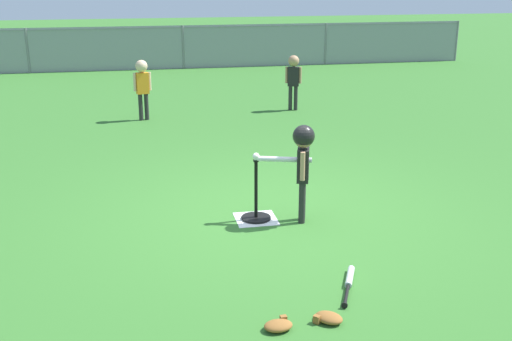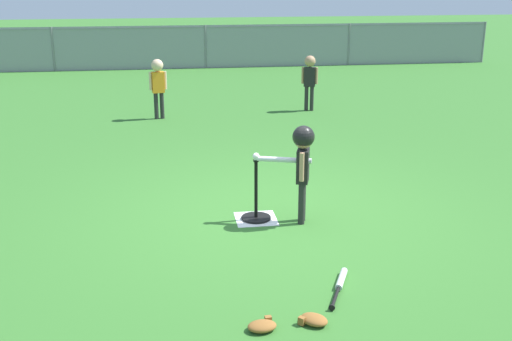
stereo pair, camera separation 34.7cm
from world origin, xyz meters
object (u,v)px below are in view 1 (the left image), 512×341
Objects in this scene: baseball_on_tee at (256,156)px; spare_bat_silver at (349,280)px; fielder_deep_right at (142,82)px; glove_near_bats at (278,325)px; batting_tee at (256,210)px; glove_by_plate at (328,318)px; batter_child at (302,154)px; fielder_near_right at (293,75)px.

spare_bat_silver is (0.49, -1.60, -0.68)m from baseball_on_tee.
fielder_deep_right is 4.56× the size of glove_near_bats.
glove_near_bats is (-0.76, -0.59, 0.01)m from spare_bat_silver.
batting_tee is at bearing 83.10° from glove_near_bats.
spare_bat_silver is 2.38× the size of glove_by_plate.
baseball_on_tee is 0.48m from batter_child.
spare_bat_silver is (-1.29, -6.92, -0.64)m from fielder_near_right.
fielder_deep_right reaches higher than spare_bat_silver.
spare_bat_silver is at bearing -88.65° from batter_child.
batting_tee reaches higher than glove_near_bats.
batter_child is at bearing 80.79° from glove_by_plate.
batting_tee is 0.63× the size of fielder_deep_right.
batter_child reaches higher than fielder_near_right.
batter_child is 2.29m from glove_near_bats.
glove_near_bats is at bearing -142.24° from spare_bat_silver.
baseball_on_tee is at bearing 93.54° from glove_by_plate.
batting_tee is 0.64× the size of fielder_near_right.
glove_by_plate reaches higher than spare_bat_silver.
batting_tee is at bearing 162.42° from batter_child.
spare_bat_silver is at bearing -72.86° from batting_tee.
glove_by_plate is 1.15× the size of glove_near_bats.
batting_tee is 0.80m from batter_child.
baseball_on_tee is 0.12× the size of spare_bat_silver.
glove_near_bats is at bearing -175.49° from glove_by_plate.
fielder_deep_right reaches higher than baseball_on_tee.
batter_child reaches higher than glove_near_bats.
baseball_on_tee is at bearing -108.50° from fielder_near_right.
glove_near_bats is (-0.40, -0.03, 0.00)m from glove_by_plate.
glove_by_plate is (-0.36, -0.56, 0.01)m from spare_bat_silver.
fielder_near_right is 7.68m from glove_by_plate.
baseball_on_tee reaches higher than glove_near_bats.
fielder_deep_right reaches higher than glove_by_plate.
glove_by_plate is (-1.65, -7.48, -0.64)m from fielder_near_right.
glove_near_bats is at bearing -96.90° from batting_tee.
fielder_deep_right is (-2.82, -0.30, 0.02)m from fielder_near_right.
fielder_deep_right reaches higher than batter_child.
baseball_on_tee is 0.28× the size of glove_by_plate.
fielder_near_right is at bearing 74.77° from glove_near_bats.
baseball_on_tee is at bearing -78.28° from fielder_deep_right.
batter_child is 3.92× the size of glove_by_plate.
spare_bat_silver is at bearing 57.05° from glove_by_plate.
fielder_near_right reaches higher than spare_bat_silver.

